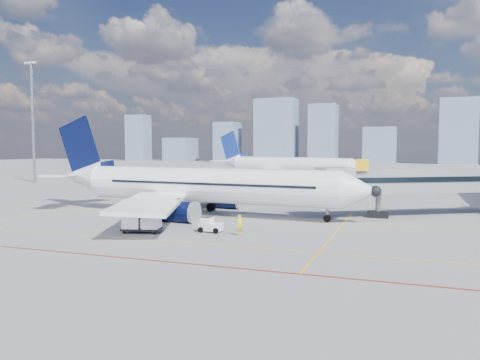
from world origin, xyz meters
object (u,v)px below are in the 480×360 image
(belt_loader, at_px, (145,215))
(baggage_tug, at_px, (210,225))
(second_aircraft, at_px, (284,166))
(cargo_dolly, at_px, (142,221))
(main_aircraft, at_px, (195,185))
(ramp_worker, at_px, (240,225))

(belt_loader, bearing_deg, baggage_tug, -29.92)
(second_aircraft, distance_m, belt_loader, 62.67)
(second_aircraft, distance_m, cargo_dolly, 68.51)
(main_aircraft, height_order, baggage_tug, main_aircraft)
(ramp_worker, bearing_deg, second_aircraft, 34.33)
(baggage_tug, bearing_deg, second_aircraft, 99.37)
(main_aircraft, bearing_deg, baggage_tug, -54.74)
(ramp_worker, bearing_deg, belt_loader, 93.96)
(baggage_tug, bearing_deg, belt_loader, 159.06)
(cargo_dolly, height_order, belt_loader, belt_loader)
(baggage_tug, bearing_deg, main_aircraft, 122.32)
(main_aircraft, xyz_separation_m, cargo_dolly, (0.62, -12.22, -2.18))
(cargo_dolly, bearing_deg, ramp_worker, -3.49)
(main_aircraft, bearing_deg, cargo_dolly, -83.46)
(baggage_tug, distance_m, belt_loader, 9.29)
(main_aircraft, height_order, belt_loader, main_aircraft)
(cargo_dolly, bearing_deg, baggage_tug, 8.47)
(main_aircraft, xyz_separation_m, baggage_tug, (6.11, -9.92, -2.56))
(baggage_tug, height_order, belt_loader, belt_loader)
(belt_loader, distance_m, ramp_worker, 12.44)
(second_aircraft, relative_size, baggage_tug, 19.40)
(main_aircraft, relative_size, second_aircraft, 1.02)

